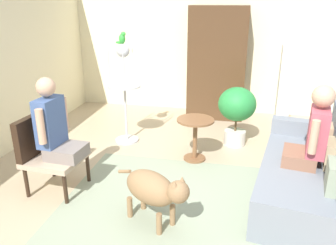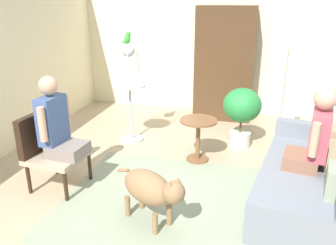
{
  "view_description": "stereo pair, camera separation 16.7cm",
  "coord_description": "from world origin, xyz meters",
  "px_view_note": "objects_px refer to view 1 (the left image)",
  "views": [
    {
      "loc": [
        0.5,
        -3.13,
        2.1
      ],
      "look_at": [
        -0.2,
        0.23,
        0.84
      ],
      "focal_mm": 36.15,
      "sensor_mm": 36.0,
      "label": 1
    },
    {
      "loc": [
        0.67,
        -3.09,
        2.1
      ],
      "look_at": [
        -0.2,
        0.23,
        0.84
      ],
      "focal_mm": 36.15,
      "sensor_mm": 36.0,
      "label": 2
    }
  ],
  "objects_px": {
    "parrot": "(122,38)",
    "column_lamp": "(283,98)",
    "armoire_cabinet": "(217,63)",
    "armchair": "(46,148)",
    "dog": "(154,189)",
    "potted_plant": "(237,109)",
    "bird_cage_stand": "(125,86)",
    "person_on_armchair": "(55,126)",
    "couch": "(311,173)",
    "round_end_table": "(195,133)",
    "person_on_couch": "(313,133)"
  },
  "relations": [
    {
      "from": "parrot",
      "to": "column_lamp",
      "type": "bearing_deg",
      "value": 8.63
    },
    {
      "from": "parrot",
      "to": "armoire_cabinet",
      "type": "xyz_separation_m",
      "value": [
        1.25,
        1.5,
        -0.58
      ]
    },
    {
      "from": "armchair",
      "to": "parrot",
      "type": "relative_size",
      "value": 5.13
    },
    {
      "from": "armoire_cabinet",
      "to": "dog",
      "type": "bearing_deg",
      "value": -95.56
    },
    {
      "from": "parrot",
      "to": "potted_plant",
      "type": "distance_m",
      "value": 1.95
    },
    {
      "from": "bird_cage_stand",
      "to": "column_lamp",
      "type": "height_order",
      "value": "bird_cage_stand"
    },
    {
      "from": "column_lamp",
      "to": "bird_cage_stand",
      "type": "bearing_deg",
      "value": -171.35
    },
    {
      "from": "bird_cage_stand",
      "to": "armoire_cabinet",
      "type": "relative_size",
      "value": 0.75
    },
    {
      "from": "person_on_armchair",
      "to": "armoire_cabinet",
      "type": "bearing_deg",
      "value": 62.98
    },
    {
      "from": "couch",
      "to": "armoire_cabinet",
      "type": "xyz_separation_m",
      "value": [
        -1.23,
        2.65,
        0.68
      ]
    },
    {
      "from": "round_end_table",
      "to": "parrot",
      "type": "bearing_deg",
      "value": 158.91
    },
    {
      "from": "couch",
      "to": "person_on_armchair",
      "type": "xyz_separation_m",
      "value": [
        -2.77,
        -0.37,
        0.47
      ]
    },
    {
      "from": "couch",
      "to": "parrot",
      "type": "relative_size",
      "value": 11.68
    },
    {
      "from": "couch",
      "to": "parrot",
      "type": "xyz_separation_m",
      "value": [
        -2.48,
        1.15,
        1.25
      ]
    },
    {
      "from": "dog",
      "to": "parrot",
      "type": "bearing_deg",
      "value": 115.66
    },
    {
      "from": "round_end_table",
      "to": "parrot",
      "type": "relative_size",
      "value": 3.44
    },
    {
      "from": "couch",
      "to": "person_on_armchair",
      "type": "relative_size",
      "value": 2.22
    },
    {
      "from": "couch",
      "to": "person_on_armchair",
      "type": "bearing_deg",
      "value": -172.39
    },
    {
      "from": "person_on_couch",
      "to": "bird_cage_stand",
      "type": "xyz_separation_m",
      "value": [
        -2.44,
        1.17,
        0.08
      ]
    },
    {
      "from": "dog",
      "to": "person_on_couch",
      "type": "bearing_deg",
      "value": 26.11
    },
    {
      "from": "column_lamp",
      "to": "armoire_cabinet",
      "type": "height_order",
      "value": "armoire_cabinet"
    },
    {
      "from": "round_end_table",
      "to": "bird_cage_stand",
      "type": "relative_size",
      "value": 0.4
    },
    {
      "from": "couch",
      "to": "column_lamp",
      "type": "xyz_separation_m",
      "value": [
        -0.17,
        1.5,
        0.42
      ]
    },
    {
      "from": "armchair",
      "to": "person_on_couch",
      "type": "bearing_deg",
      "value": 6.67
    },
    {
      "from": "person_on_couch",
      "to": "bird_cage_stand",
      "type": "relative_size",
      "value": 0.58
    },
    {
      "from": "couch",
      "to": "dog",
      "type": "bearing_deg",
      "value": -153.87
    },
    {
      "from": "person_on_couch",
      "to": "column_lamp",
      "type": "height_order",
      "value": "column_lamp"
    },
    {
      "from": "round_end_table",
      "to": "column_lamp",
      "type": "xyz_separation_m",
      "value": [
        1.19,
        0.78,
        0.35
      ]
    },
    {
      "from": "potted_plant",
      "to": "parrot",
      "type": "bearing_deg",
      "value": -172.95
    },
    {
      "from": "couch",
      "to": "person_on_couch",
      "type": "xyz_separation_m",
      "value": [
        -0.04,
        -0.02,
        0.47
      ]
    },
    {
      "from": "column_lamp",
      "to": "armoire_cabinet",
      "type": "distance_m",
      "value": 1.59
    },
    {
      "from": "round_end_table",
      "to": "dog",
      "type": "xyz_separation_m",
      "value": [
        -0.2,
        -1.48,
        -0.0
      ]
    },
    {
      "from": "person_on_armchair",
      "to": "armoire_cabinet",
      "type": "distance_m",
      "value": 3.4
    },
    {
      "from": "dog",
      "to": "potted_plant",
      "type": "relative_size",
      "value": 0.92
    },
    {
      "from": "person_on_couch",
      "to": "column_lamp",
      "type": "bearing_deg",
      "value": 94.82
    },
    {
      "from": "couch",
      "to": "bird_cage_stand",
      "type": "relative_size",
      "value": 1.34
    },
    {
      "from": "parrot",
      "to": "column_lamp",
      "type": "height_order",
      "value": "parrot"
    },
    {
      "from": "round_end_table",
      "to": "potted_plant",
      "type": "xyz_separation_m",
      "value": [
        0.53,
        0.64,
        0.19
      ]
    },
    {
      "from": "person_on_couch",
      "to": "potted_plant",
      "type": "bearing_deg",
      "value": 119.62
    },
    {
      "from": "dog",
      "to": "column_lamp",
      "type": "bearing_deg",
      "value": 58.49
    },
    {
      "from": "couch",
      "to": "person_on_couch",
      "type": "bearing_deg",
      "value": -152.99
    },
    {
      "from": "bird_cage_stand",
      "to": "potted_plant",
      "type": "distance_m",
      "value": 1.69
    },
    {
      "from": "couch",
      "to": "parrot",
      "type": "distance_m",
      "value": 3.01
    },
    {
      "from": "person_on_armchair",
      "to": "column_lamp",
      "type": "height_order",
      "value": "column_lamp"
    },
    {
      "from": "couch",
      "to": "armchair",
      "type": "xyz_separation_m",
      "value": [
        -2.92,
        -0.36,
        0.19
      ]
    },
    {
      "from": "armchair",
      "to": "person_on_armchair",
      "type": "bearing_deg",
      "value": -4.14
    },
    {
      "from": "potted_plant",
      "to": "armoire_cabinet",
      "type": "xyz_separation_m",
      "value": [
        -0.4,
        1.3,
        0.42
      ]
    },
    {
      "from": "person_on_couch",
      "to": "round_end_table",
      "type": "bearing_deg",
      "value": 150.67
    },
    {
      "from": "couch",
      "to": "round_end_table",
      "type": "bearing_deg",
      "value": 152.22
    },
    {
      "from": "potted_plant",
      "to": "person_on_couch",
      "type": "bearing_deg",
      "value": -60.38
    }
  ]
}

